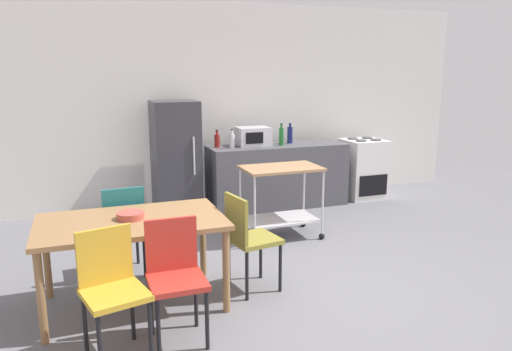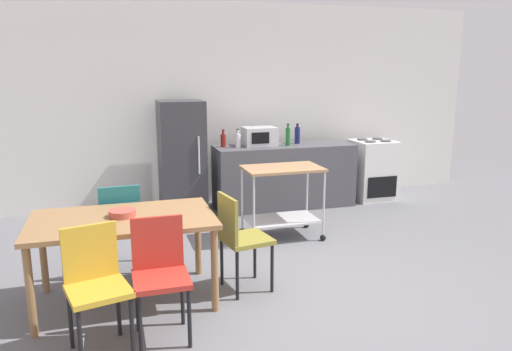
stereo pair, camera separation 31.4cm
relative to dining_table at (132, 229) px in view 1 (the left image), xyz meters
name	(u,v)px [view 1 (the left image)]	position (x,y,z in m)	size (l,w,h in m)	color
ground_plane	(295,287)	(1.41, -0.18, -0.67)	(12.00, 12.00, 0.00)	slate
back_wall	(205,105)	(1.41, 3.02, 0.78)	(8.40, 0.12, 2.90)	silver
kitchen_counter	(277,176)	(2.31, 2.42, -0.22)	(2.00, 0.64, 0.90)	#4C4C51
dining_table	(132,229)	(0.00, 0.00, 0.00)	(1.50, 0.90, 0.75)	olive
chair_red	(175,272)	(0.23, -0.64, -0.15)	(0.40, 0.40, 0.89)	#B72D23
chair_olive	(248,235)	(0.99, -0.07, -0.15)	(0.46, 0.46, 0.89)	olive
chair_mustard	(112,285)	(-0.22, -0.70, -0.15)	(0.49, 0.49, 0.89)	gold
chair_teal	(123,224)	(-0.02, 0.65, -0.15)	(0.43, 0.43, 0.89)	#1E666B
stove_oven	(363,168)	(3.76, 2.44, -0.22)	(0.60, 0.61, 0.92)	white
refrigerator	(176,159)	(0.86, 2.52, 0.10)	(0.60, 0.63, 1.55)	#333338
kitchen_cart	(281,190)	(1.83, 1.15, -0.10)	(0.91, 0.57, 0.85)	#A37A51
bottle_olive_oil	(217,140)	(1.44, 2.51, 0.33)	(0.07, 0.07, 0.24)	maroon
bottle_soy_sauce	(232,140)	(1.62, 2.39, 0.33)	(0.08, 0.08, 0.26)	silver
microwave	(253,136)	(1.96, 2.49, 0.36)	(0.46, 0.35, 0.26)	silver
bottle_wine	(281,136)	(2.34, 2.37, 0.36)	(0.07, 0.07, 0.31)	#1E6628
bottle_hot_sauce	(290,135)	(2.54, 2.52, 0.36)	(0.08, 0.08, 0.29)	navy
fruit_bowl	(131,215)	(0.00, 0.02, 0.11)	(0.23, 0.23, 0.06)	#B24C3F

